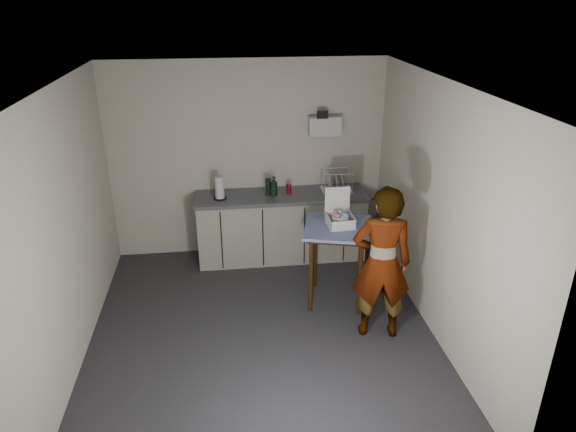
{
  "coord_description": "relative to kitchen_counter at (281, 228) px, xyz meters",
  "views": [
    {
      "loc": [
        -0.31,
        -4.5,
        3.36
      ],
      "look_at": [
        0.33,
        0.45,
        1.15
      ],
      "focal_mm": 32.0,
      "sensor_mm": 36.0,
      "label": 1
    }
  ],
  "objects": [
    {
      "name": "ground",
      "position": [
        -0.4,
        -1.7,
        -0.43
      ],
      "size": [
        4.0,
        4.0,
        0.0
      ],
      "primitive_type": "plane",
      "color": "#27272C",
      "rests_on": "ground"
    },
    {
      "name": "wall_back",
      "position": [
        -0.4,
        0.29,
        0.87
      ],
      "size": [
        3.6,
        0.02,
        2.6
      ],
      "primitive_type": "cube",
      "color": "beige",
      "rests_on": "ground"
    },
    {
      "name": "wall_right",
      "position": [
        1.39,
        -1.7,
        0.87
      ],
      "size": [
        0.02,
        4.0,
        2.6
      ],
      "primitive_type": "cube",
      "color": "beige",
      "rests_on": "ground"
    },
    {
      "name": "wall_left",
      "position": [
        -2.19,
        -1.7,
        0.87
      ],
      "size": [
        0.02,
        4.0,
        2.6
      ],
      "primitive_type": "cube",
      "color": "beige",
      "rests_on": "ground"
    },
    {
      "name": "ceiling",
      "position": [
        -0.4,
        -1.7,
        2.17
      ],
      "size": [
        3.6,
        4.0,
        0.01
      ],
      "primitive_type": "cube",
      "color": "white",
      "rests_on": "wall_back"
    },
    {
      "name": "kitchen_counter",
      "position": [
        0.0,
        0.0,
        0.0
      ],
      "size": [
        2.24,
        0.62,
        0.91
      ],
      "color": "black",
      "rests_on": "ground"
    },
    {
      "name": "wall_shelf",
      "position": [
        0.6,
        0.22,
        1.32
      ],
      "size": [
        0.42,
        0.18,
        0.37
      ],
      "color": "white",
      "rests_on": "ground"
    },
    {
      "name": "side_table",
      "position": [
        0.51,
        -1.15,
        0.4
      ],
      "size": [
        0.9,
        0.9,
        0.95
      ],
      "rotation": [
        0.0,
        0.0,
        -0.26
      ],
      "color": "#381E0C",
      "rests_on": "ground"
    },
    {
      "name": "standing_man",
      "position": [
        0.81,
        -1.84,
        0.41
      ],
      "size": [
        0.66,
        0.49,
        1.67
      ],
      "primitive_type": "imported",
      "rotation": [
        0.0,
        0.0,
        2.99
      ],
      "color": "#B2A593",
      "rests_on": "ground"
    },
    {
      "name": "soap_bottle",
      "position": [
        -0.1,
        -0.04,
        0.61
      ],
      "size": [
        0.13,
        0.13,
        0.26
      ],
      "primitive_type": "imported",
      "rotation": [
        0.0,
        0.0,
        0.44
      ],
      "color": "black",
      "rests_on": "kitchen_counter"
    },
    {
      "name": "soda_can",
      "position": [
        0.11,
        0.03,
        0.54
      ],
      "size": [
        0.06,
        0.06,
        0.12
      ],
      "primitive_type": "cylinder",
      "color": "red",
      "rests_on": "kitchen_counter"
    },
    {
      "name": "dark_bottle",
      "position": [
        -0.17,
        0.0,
        0.6
      ],
      "size": [
        0.07,
        0.07,
        0.23
      ],
      "primitive_type": "cylinder",
      "color": "black",
      "rests_on": "kitchen_counter"
    },
    {
      "name": "paper_towel",
      "position": [
        -0.79,
        -0.05,
        0.62
      ],
      "size": [
        0.17,
        0.17,
        0.3
      ],
      "color": "black",
      "rests_on": "kitchen_counter"
    },
    {
      "name": "dish_rack",
      "position": [
        0.74,
        0.03,
        0.55
      ],
      "size": [
        0.41,
        0.3,
        0.28
      ],
      "color": "white",
      "rests_on": "kitchen_counter"
    },
    {
      "name": "bakery_box",
      "position": [
        0.53,
        -1.12,
        0.61
      ],
      "size": [
        0.3,
        0.31,
        0.4
      ],
      "rotation": [
        0.0,
        0.0,
        0.05
      ],
      "color": "white",
      "rests_on": "side_table"
    }
  ]
}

